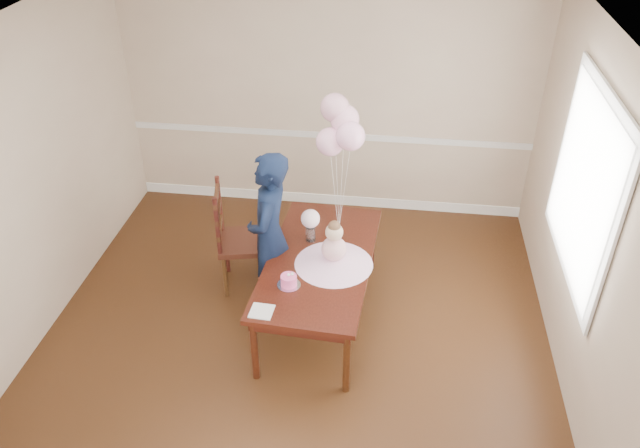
# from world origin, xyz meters

# --- Properties ---
(floor) EXTENTS (4.50, 5.00, 0.00)m
(floor) POSITION_xyz_m (0.00, 0.00, 0.00)
(floor) COLOR black
(floor) RESTS_ON ground
(ceiling) EXTENTS (4.50, 5.00, 0.02)m
(ceiling) POSITION_xyz_m (0.00, 0.00, 2.70)
(ceiling) COLOR white
(ceiling) RESTS_ON wall_back
(wall_back) EXTENTS (4.50, 0.02, 2.70)m
(wall_back) POSITION_xyz_m (0.00, 2.50, 1.35)
(wall_back) COLOR tan
(wall_back) RESTS_ON floor
(wall_left) EXTENTS (0.02, 5.00, 2.70)m
(wall_left) POSITION_xyz_m (-2.25, 0.00, 1.35)
(wall_left) COLOR tan
(wall_left) RESTS_ON floor
(wall_right) EXTENTS (0.02, 5.00, 2.70)m
(wall_right) POSITION_xyz_m (2.25, 0.00, 1.35)
(wall_right) COLOR tan
(wall_right) RESTS_ON floor
(chair_rail_trim) EXTENTS (4.50, 0.02, 0.07)m
(chair_rail_trim) POSITION_xyz_m (0.00, 2.49, 0.90)
(chair_rail_trim) COLOR silver
(chair_rail_trim) RESTS_ON wall_back
(baseboard_trim) EXTENTS (4.50, 0.02, 0.12)m
(baseboard_trim) POSITION_xyz_m (0.00, 2.49, 0.06)
(baseboard_trim) COLOR white
(baseboard_trim) RESTS_ON floor
(window_frame) EXTENTS (0.02, 1.66, 1.56)m
(window_frame) POSITION_xyz_m (2.23, 0.50, 1.55)
(window_frame) COLOR white
(window_frame) RESTS_ON wall_right
(window_blinds) EXTENTS (0.01, 1.50, 1.40)m
(window_blinds) POSITION_xyz_m (2.21, 0.50, 1.55)
(window_blinds) COLOR white
(window_blinds) RESTS_ON wall_right
(dining_table_top) EXTENTS (1.00, 1.85, 0.04)m
(dining_table_top) POSITION_xyz_m (0.18, 0.47, 0.65)
(dining_table_top) COLOR black
(dining_table_top) RESTS_ON table_leg_fl
(table_apron) EXTENTS (0.91, 1.75, 0.09)m
(table_apron) POSITION_xyz_m (0.18, 0.47, 0.58)
(table_apron) COLOR black
(table_apron) RESTS_ON table_leg_fl
(table_leg_fl) EXTENTS (0.07, 0.07, 0.63)m
(table_leg_fl) POSITION_xyz_m (-0.25, -0.33, 0.31)
(table_leg_fl) COLOR black
(table_leg_fl) RESTS_ON floor
(table_leg_fr) EXTENTS (0.07, 0.07, 0.63)m
(table_leg_fr) POSITION_xyz_m (0.50, -0.37, 0.31)
(table_leg_fr) COLOR black
(table_leg_fr) RESTS_ON floor
(table_leg_bl) EXTENTS (0.07, 0.07, 0.63)m
(table_leg_bl) POSITION_xyz_m (-0.15, 1.32, 0.31)
(table_leg_bl) COLOR black
(table_leg_bl) RESTS_ON floor
(table_leg_br) EXTENTS (0.07, 0.07, 0.63)m
(table_leg_br) POSITION_xyz_m (0.60, 1.28, 0.31)
(table_leg_br) COLOR black
(table_leg_br) RESTS_ON floor
(baby_skirt) EXTENTS (0.72, 0.72, 0.09)m
(baby_skirt) POSITION_xyz_m (0.31, 0.42, 0.72)
(baby_skirt) COLOR #FBB9E4
(baby_skirt) RESTS_ON dining_table_top
(baby_torso) EXTENTS (0.22, 0.22, 0.22)m
(baby_torso) POSITION_xyz_m (0.31, 0.42, 0.83)
(baby_torso) COLOR #EF97C6
(baby_torso) RESTS_ON baby_skirt
(baby_head) EXTENTS (0.15, 0.15, 0.15)m
(baby_head) POSITION_xyz_m (0.31, 0.42, 1.01)
(baby_head) COLOR beige
(baby_head) RESTS_ON baby_torso
(baby_hair) EXTENTS (0.11, 0.11, 0.11)m
(baby_hair) POSITION_xyz_m (0.31, 0.42, 1.06)
(baby_hair) COLOR brown
(baby_hair) RESTS_ON baby_head
(cake_platter) EXTENTS (0.21, 0.21, 0.01)m
(cake_platter) POSITION_xyz_m (-0.03, 0.08, 0.68)
(cake_platter) COLOR silver
(cake_platter) RESTS_ON dining_table_top
(birthday_cake) EXTENTS (0.14, 0.14, 0.09)m
(birthday_cake) POSITION_xyz_m (-0.03, 0.08, 0.73)
(birthday_cake) COLOR #FA4E9D
(birthday_cake) RESTS_ON cake_platter
(cake_flower_a) EXTENTS (0.03, 0.03, 0.03)m
(cake_flower_a) POSITION_xyz_m (-0.03, 0.08, 0.78)
(cake_flower_a) COLOR white
(cake_flower_a) RESTS_ON birthday_cake
(cake_flower_b) EXTENTS (0.03, 0.03, 0.03)m
(cake_flower_b) POSITION_xyz_m (0.00, 0.10, 0.78)
(cake_flower_b) COLOR silver
(cake_flower_b) RESTS_ON birthday_cake
(rose_vase_near) EXTENTS (0.09, 0.09, 0.14)m
(rose_vase_near) POSITION_xyz_m (0.06, 0.75, 0.75)
(rose_vase_near) COLOR white
(rose_vase_near) RESTS_ON dining_table_top
(roses_near) EXTENTS (0.17, 0.17, 0.17)m
(roses_near) POSITION_xyz_m (0.06, 0.75, 0.91)
(roses_near) COLOR #FFD5DF
(roses_near) RESTS_ON rose_vase_near
(napkin) EXTENTS (0.19, 0.19, 0.01)m
(napkin) POSITION_xyz_m (-0.18, -0.27, 0.68)
(napkin) COLOR silver
(napkin) RESTS_ON dining_table_top
(balloon_weight) EXTENTS (0.04, 0.04, 0.02)m
(balloon_weight) POSITION_xyz_m (0.30, 0.96, 0.68)
(balloon_weight) COLOR white
(balloon_weight) RESTS_ON dining_table_top
(balloon_a) EXTENTS (0.25, 0.25, 0.25)m
(balloon_a) POSITION_xyz_m (0.21, 0.97, 1.57)
(balloon_a) COLOR #FFB4D3
(balloon_a) RESTS_ON balloon_ribbon_a
(balloon_b) EXTENTS (0.25, 0.25, 0.25)m
(balloon_b) POSITION_xyz_m (0.38, 0.91, 1.66)
(balloon_b) COLOR #FFB4DB
(balloon_b) RESTS_ON balloon_ribbon_b
(balloon_c) EXTENTS (0.25, 0.25, 0.25)m
(balloon_c) POSITION_xyz_m (0.32, 1.05, 1.75)
(balloon_c) COLOR #F8AFCC
(balloon_c) RESTS_ON balloon_ribbon_c
(balloon_d) EXTENTS (0.25, 0.25, 0.25)m
(balloon_d) POSITION_xyz_m (0.23, 1.07, 1.84)
(balloon_d) COLOR #DA9AAF
(balloon_d) RESTS_ON balloon_ribbon_d
(balloon_ribbon_a) EXTENTS (0.08, 0.01, 0.75)m
(balloon_ribbon_a) POSITION_xyz_m (0.25, 0.96, 1.06)
(balloon_ribbon_a) COLOR white
(balloon_ribbon_a) RESTS_ON balloon_weight
(balloon_ribbon_b) EXTENTS (0.09, 0.05, 0.84)m
(balloon_ribbon_b) POSITION_xyz_m (0.34, 0.94, 1.10)
(balloon_ribbon_b) COLOR white
(balloon_ribbon_b) RESTS_ON balloon_weight
(balloon_ribbon_c) EXTENTS (0.02, 0.08, 0.93)m
(balloon_ribbon_c) POSITION_xyz_m (0.31, 1.01, 1.15)
(balloon_ribbon_c) COLOR white
(balloon_ribbon_c) RESTS_ON balloon_weight
(balloon_ribbon_d) EXTENTS (0.07, 0.10, 1.02)m
(balloon_ribbon_d) POSITION_xyz_m (0.26, 1.02, 1.19)
(balloon_ribbon_d) COLOR white
(balloon_ribbon_d) RESTS_ON balloon_weight
(dining_chair_seat) EXTENTS (0.57, 0.57, 0.05)m
(dining_chair_seat) POSITION_xyz_m (-0.61, 0.90, 0.49)
(dining_chair_seat) COLOR #36170E
(dining_chair_seat) RESTS_ON chair_leg_fl
(chair_leg_fl) EXTENTS (0.05, 0.05, 0.47)m
(chair_leg_fl) POSITION_xyz_m (-0.76, 0.66, 0.23)
(chair_leg_fl) COLOR #3C2310
(chair_leg_fl) RESTS_ON floor
(chair_leg_fr) EXTENTS (0.05, 0.05, 0.47)m
(chair_leg_fr) POSITION_xyz_m (-0.38, 0.75, 0.23)
(chair_leg_fr) COLOR #351B0E
(chair_leg_fr) RESTS_ON floor
(chair_leg_bl) EXTENTS (0.05, 0.05, 0.47)m
(chair_leg_bl) POSITION_xyz_m (-0.84, 1.05, 0.23)
(chair_leg_bl) COLOR #3D1510
(chair_leg_bl) RESTS_ON floor
(chair_leg_br) EXTENTS (0.05, 0.05, 0.47)m
(chair_leg_br) POSITION_xyz_m (-0.46, 1.13, 0.23)
(chair_leg_br) COLOR #3E1511
(chair_leg_br) RESTS_ON floor
(chair_back_post_l) EXTENTS (0.05, 0.05, 0.61)m
(chair_back_post_l) POSITION_xyz_m (-0.78, 0.66, 0.80)
(chair_back_post_l) COLOR black
(chair_back_post_l) RESTS_ON dining_chair_seat
(chair_back_post_r) EXTENTS (0.05, 0.05, 0.61)m
(chair_back_post_r) POSITION_xyz_m (-0.86, 1.04, 0.80)
(chair_back_post_r) COLOR #3B1510
(chair_back_post_r) RESTS_ON dining_chair_seat
(chair_slat_low) EXTENTS (0.12, 0.43, 0.05)m
(chair_slat_low) POSITION_xyz_m (-0.82, 0.85, 0.67)
(chair_slat_low) COLOR #351D0E
(chair_slat_low) RESTS_ON dining_chair_seat
(chair_slat_mid) EXTENTS (0.12, 0.43, 0.05)m
(chair_slat_mid) POSITION_xyz_m (-0.82, 0.85, 0.85)
(chair_slat_mid) COLOR #32180D
(chair_slat_mid) RESTS_ON dining_chair_seat
(chair_slat_top) EXTENTS (0.12, 0.43, 0.05)m
(chair_slat_top) POSITION_xyz_m (-0.82, 0.85, 1.02)
(chair_slat_top) COLOR #3B1D10
(chair_slat_top) RESTS_ON dining_chair_seat
(woman) EXTENTS (0.40, 0.59, 1.61)m
(woman) POSITION_xyz_m (-0.28, 0.59, 0.80)
(woman) COLOR black
(woman) RESTS_ON floor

